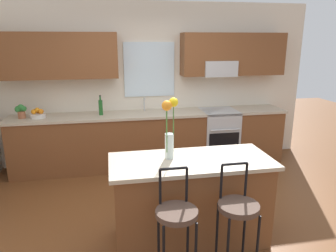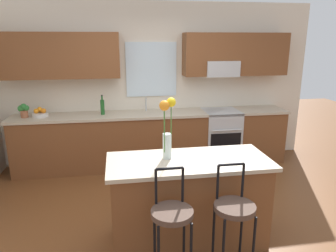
{
  "view_description": "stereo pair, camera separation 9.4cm",
  "coord_description": "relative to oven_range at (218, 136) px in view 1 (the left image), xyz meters",
  "views": [
    {
      "loc": [
        -0.68,
        -3.31,
        2.08
      ],
      "look_at": [
        0.05,
        0.55,
        1.0
      ],
      "focal_mm": 33.45,
      "sensor_mm": 36.0,
      "label": 1
    },
    {
      "loc": [
        -0.59,
        -3.33,
        2.08
      ],
      "look_at": [
        0.05,
        0.55,
        1.0
      ],
      "focal_mm": 33.45,
      "sensor_mm": 36.0,
      "label": 2
    }
  ],
  "objects": [
    {
      "name": "oven_range",
      "position": [
        0.0,
        0.0,
        0.0
      ],
      "size": [
        0.6,
        0.64,
        0.92
      ],
      "color": "#B7BABC",
      "rests_on": "ground"
    },
    {
      "name": "fruit_bowl_oranges",
      "position": [
        -2.95,
        0.03,
        0.51
      ],
      "size": [
        0.24,
        0.24,
        0.16
      ],
      "color": "silver",
      "rests_on": "counter_run"
    },
    {
      "name": "bar_stool_near",
      "position": [
        -1.33,
        -2.7,
        0.18
      ],
      "size": [
        0.36,
        0.36,
        1.04
      ],
      "color": "black",
      "rests_on": "ground"
    },
    {
      "name": "flower_vase",
      "position": [
        -1.27,
        -2.06,
        0.81
      ],
      "size": [
        0.17,
        0.15,
        0.63
      ],
      "color": "silver",
      "rests_on": "kitchen_island"
    },
    {
      "name": "bottle_olive_oil",
      "position": [
        -1.99,
        0.02,
        0.59
      ],
      "size": [
        0.06,
        0.06,
        0.32
      ],
      "color": "#1E5923",
      "rests_on": "counter_run"
    },
    {
      "name": "bar_stool_middle",
      "position": [
        -0.78,
        -2.7,
        0.18
      ],
      "size": [
        0.36,
        0.36,
        1.04
      ],
      "color": "black",
      "rests_on": "ground"
    },
    {
      "name": "counter_run",
      "position": [
        -1.16,
        0.02,
        0.01
      ],
      "size": [
        4.56,
        0.64,
        0.92
      ],
      "color": "brown",
      "rests_on": "ground"
    },
    {
      "name": "potted_plant_small",
      "position": [
        -3.18,
        0.03,
        0.58
      ],
      "size": [
        0.18,
        0.12,
        0.22
      ],
      "color": "#9E5B3D",
      "rests_on": "counter_run"
    },
    {
      "name": "kitchen_island",
      "position": [
        -1.06,
        -2.13,
        0.0
      ],
      "size": [
        1.64,
        0.72,
        0.92
      ],
      "color": "brown",
      "rests_on": "ground"
    },
    {
      "name": "ground_plane",
      "position": [
        -1.16,
        -1.68,
        -0.46
      ],
      "size": [
        14.0,
        14.0,
        0.0
      ],
      "primitive_type": "plane",
      "color": "brown"
    },
    {
      "name": "sink_faucet",
      "position": [
        -1.27,
        0.17,
        0.6
      ],
      "size": [
        0.02,
        0.13,
        0.23
      ],
      "color": "#B7BABC",
      "rests_on": "counter_run"
    },
    {
      "name": "back_wall_assembly",
      "position": [
        -1.13,
        0.31,
        1.05
      ],
      "size": [
        5.6,
        0.5,
        2.7
      ],
      "color": "beige",
      "rests_on": "ground"
    }
  ]
}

